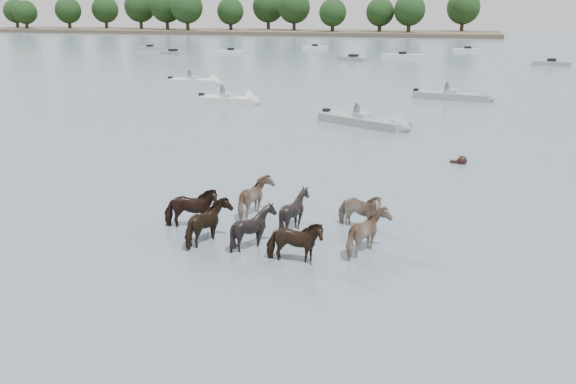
% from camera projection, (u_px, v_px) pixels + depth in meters
% --- Properties ---
extents(ground, '(400.00, 400.00, 0.00)m').
position_uv_depth(ground, '(294.00, 262.00, 15.45)').
color(ground, slate).
rests_on(ground, ground).
extents(shoreline, '(160.00, 30.00, 1.00)m').
position_uv_depth(shoreline, '(215.00, 31.00, 171.96)').
color(shoreline, '#4C4233').
rests_on(shoreline, ground).
extents(pony_herd, '(7.09, 4.47, 1.42)m').
position_uv_depth(pony_herd, '(275.00, 219.00, 16.99)').
color(pony_herd, black).
rests_on(pony_herd, ground).
extents(swimming_pony, '(0.72, 0.44, 0.44)m').
position_uv_depth(swimming_pony, '(461.00, 161.00, 25.37)').
color(swimming_pony, black).
rests_on(swimming_pony, ground).
extents(motorboat_a, '(4.75, 1.62, 1.92)m').
position_uv_depth(motorboat_a, '(237.00, 100.00, 41.61)').
color(motorboat_a, silver).
rests_on(motorboat_a, ground).
extents(motorboat_b, '(6.15, 4.18, 1.92)m').
position_uv_depth(motorboat_b, '(374.00, 123.00, 33.27)').
color(motorboat_b, gray).
rests_on(motorboat_b, ground).
extents(motorboat_c, '(6.17, 2.49, 1.92)m').
position_uv_depth(motorboat_c, '(463.00, 97.00, 43.41)').
color(motorboat_c, gray).
rests_on(motorboat_c, ground).
extents(motorboat_f, '(5.22, 1.96, 1.92)m').
position_uv_depth(motorboat_f, '(202.00, 82.00, 52.39)').
color(motorboat_f, silver).
rests_on(motorboat_f, ground).
extents(distant_flotilla, '(101.62, 25.67, 0.93)m').
position_uv_depth(distant_flotilla, '(451.00, 55.00, 83.37)').
color(distant_flotilla, gray).
rests_on(distant_flotilla, ground).
extents(treeline, '(149.83, 23.87, 12.18)m').
position_uv_depth(treeline, '(215.00, 9.00, 169.12)').
color(treeline, '#382619').
rests_on(treeline, ground).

